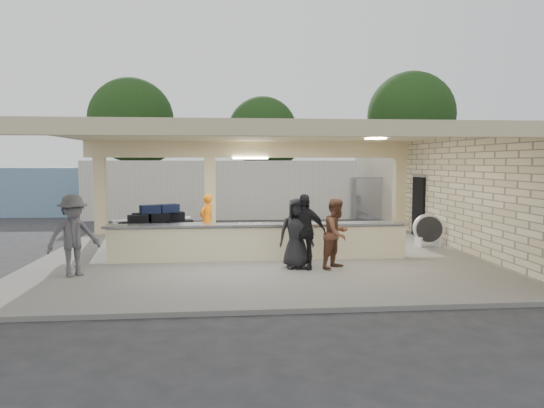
{
  "coord_description": "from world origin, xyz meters",
  "views": [
    {
      "loc": [
        -0.85,
        -13.47,
        2.75
      ],
      "look_at": [
        0.48,
        1.0,
        1.48
      ],
      "focal_mm": 32.0,
      "sensor_mm": 36.0,
      "label": 1
    }
  ],
  "objects": [
    {
      "name": "passenger_a",
      "position": [
        1.85,
        -1.74,
        0.97
      ],
      "size": [
        0.86,
        0.86,
        1.74
      ],
      "primitive_type": "imported",
      "rotation": [
        0.0,
        0.0,
        0.77
      ],
      "color": "brown",
      "rests_on": "pavilion"
    },
    {
      "name": "baggage_counter",
      "position": [
        0.0,
        -0.5,
        0.59
      ],
      "size": [
        8.2,
        0.58,
        0.98
      ],
      "color": "beige",
      "rests_on": "pavilion"
    },
    {
      "name": "luggage_cart",
      "position": [
        -2.96,
        0.96,
        0.84
      ],
      "size": [
        2.7,
        2.13,
        1.38
      ],
      "rotation": [
        0.0,
        0.0,
        0.32
      ],
      "color": "silver",
      "rests_on": "pavilion"
    },
    {
      "name": "passenger_c",
      "position": [
        -4.4,
        -2.04,
        1.05
      ],
      "size": [
        1.22,
        1.1,
        1.9
      ],
      "primitive_type": "imported",
      "rotation": [
        0.0,
        0.0,
        0.68
      ],
      "color": "#4B4A4F",
      "rests_on": "pavilion"
    },
    {
      "name": "ground",
      "position": [
        0.0,
        0.0,
        0.0
      ],
      "size": [
        120.0,
        120.0,
        0.0
      ],
      "primitive_type": "plane",
      "color": "#27272A",
      "rests_on": "ground"
    },
    {
      "name": "car_white_b",
      "position": [
        13.18,
        14.18,
        0.78
      ],
      "size": [
        5.02,
        2.03,
        1.56
      ],
      "primitive_type": "imported",
      "rotation": [
        0.0,
        0.0,
        1.61
      ],
      "color": "silver",
      "rests_on": "ground"
    },
    {
      "name": "container_blue",
      "position": [
        -10.87,
        12.27,
        1.22
      ],
      "size": [
        9.45,
        2.46,
        2.44
      ],
      "primitive_type": "cube",
      "rotation": [
        0.0,
        0.0,
        -0.02
      ],
      "color": "#759ABB",
      "rests_on": "ground"
    },
    {
      "name": "pavilion",
      "position": [
        0.21,
        0.66,
        1.35
      ],
      "size": [
        12.01,
        10.0,
        3.55
      ],
      "color": "slate",
      "rests_on": "ground"
    },
    {
      "name": "fence",
      "position": [
        11.0,
        9.0,
        1.05
      ],
      "size": [
        12.06,
        0.06,
        2.03
      ],
      "color": "gray",
      "rests_on": "ground"
    },
    {
      "name": "passenger_b",
      "position": [
        1.01,
        -1.73,
        1.03
      ],
      "size": [
        1.15,
        0.66,
        1.86
      ],
      "primitive_type": "imported",
      "rotation": [
        0.0,
        0.0,
        -0.26
      ],
      "color": "black",
      "rests_on": "pavilion"
    },
    {
      "name": "car_white_a",
      "position": [
        8.95,
        13.05,
        0.69
      ],
      "size": [
        5.3,
        3.76,
        1.38
      ],
      "primitive_type": "imported",
      "rotation": [
        0.0,
        0.0,
        1.91
      ],
      "color": "silver",
      "rests_on": "ground"
    },
    {
      "name": "container_white",
      "position": [
        -1.16,
        10.59,
        1.4
      ],
      "size": [
        13.0,
        2.93,
        2.8
      ],
      "primitive_type": "cube",
      "rotation": [
        0.0,
        0.0,
        -0.03
      ],
      "color": "silver",
      "rests_on": "ground"
    },
    {
      "name": "tree_left",
      "position": [
        -7.68,
        24.16,
        5.59
      ],
      "size": [
        6.6,
        6.3,
        9.0
      ],
      "color": "#382619",
      "rests_on": "ground"
    },
    {
      "name": "car_dark",
      "position": [
        6.02,
        14.92,
        0.79
      ],
      "size": [
        4.97,
        2.58,
        1.58
      ],
      "primitive_type": "imported",
      "rotation": [
        0.0,
        0.0,
        1.37
      ],
      "color": "black",
      "rests_on": "ground"
    },
    {
      "name": "adjacent_building",
      "position": [
        9.5,
        10.0,
        1.6
      ],
      "size": [
        6.0,
        8.0,
        3.2
      ],
      "primitive_type": "cube",
      "color": "#C2B69A",
      "rests_on": "ground"
    },
    {
      "name": "tree_right",
      "position": [
        14.32,
        25.16,
        6.21
      ],
      "size": [
        7.2,
        7.0,
        10.0
      ],
      "color": "#382619",
      "rests_on": "ground"
    },
    {
      "name": "passenger_d",
      "position": [
        0.85,
        -1.65,
        0.98
      ],
      "size": [
        0.87,
        0.37,
        1.75
      ],
      "primitive_type": "imported",
      "rotation": [
        0.0,
        0.0,
        -0.03
      ],
      "color": "black",
      "rests_on": "pavilion"
    },
    {
      "name": "baggage_handler",
      "position": [
        -1.51,
        1.8,
        0.92
      ],
      "size": [
        0.63,
        0.67,
        1.64
      ],
      "primitive_type": "imported",
      "rotation": [
        0.0,
        0.0,
        4.05
      ],
      "color": "orange",
      "rests_on": "pavilion"
    },
    {
      "name": "drum_fan",
      "position": [
        5.42,
        1.1,
        0.64
      ],
      "size": [
        0.94,
        0.5,
        1.0
      ],
      "rotation": [
        0.0,
        0.0,
        -0.17
      ],
      "color": "silver",
      "rests_on": "pavilion"
    },
    {
      "name": "tree_mid",
      "position": [
        2.32,
        26.16,
        4.96
      ],
      "size": [
        6.0,
        5.6,
        8.0
      ],
      "color": "#382619",
      "rests_on": "ground"
    }
  ]
}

